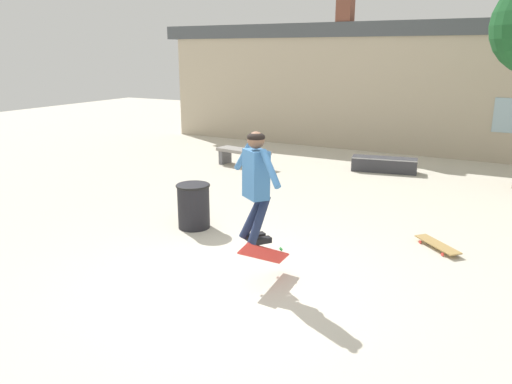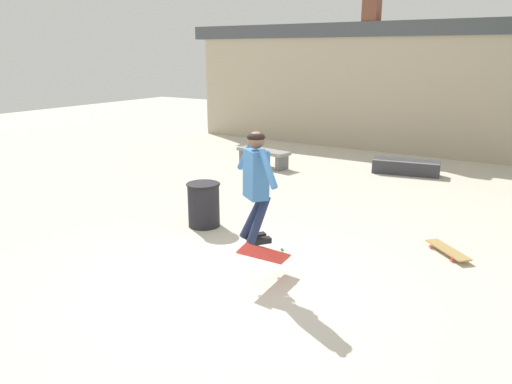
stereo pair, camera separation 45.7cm
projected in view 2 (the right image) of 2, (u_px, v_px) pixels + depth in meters
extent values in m
plane|color=beige|center=(240.00, 282.00, 6.46)|extent=(40.00, 40.00, 0.00)
cube|color=#B7A88E|center=(437.00, 98.00, 13.86)|extent=(15.91, 0.40, 3.30)
cube|color=#474C51|center=(444.00, 27.00, 13.35)|extent=(16.70, 0.52, 0.42)
cube|color=brown|center=(372.00, 6.00, 14.24)|extent=(0.44, 0.44, 0.84)
cube|color=gray|center=(263.00, 151.00, 12.89)|extent=(1.54, 0.69, 0.08)
cube|color=slate|center=(246.00, 156.00, 13.35)|extent=(0.18, 0.40, 0.37)
cube|color=slate|center=(282.00, 163.00, 12.55)|extent=(0.18, 0.40, 0.37)
cube|color=#38383D|center=(406.00, 167.00, 12.13)|extent=(1.62, 0.71, 0.36)
cube|color=#B7B7BC|center=(405.00, 162.00, 11.89)|extent=(1.55, 0.31, 0.02)
cylinder|color=black|center=(204.00, 205.00, 8.46)|extent=(0.54, 0.54, 0.76)
torus|color=black|center=(203.00, 184.00, 8.37)|extent=(0.58, 0.58, 0.04)
cube|color=teal|center=(256.00, 174.00, 6.11)|extent=(0.41, 0.38, 0.61)
sphere|color=brown|center=(256.00, 140.00, 5.99)|extent=(0.29, 0.29, 0.21)
ellipsoid|color=black|center=(256.00, 137.00, 5.98)|extent=(0.31, 0.31, 0.12)
cylinder|color=#1E2847|center=(253.00, 216.00, 6.34)|extent=(0.35, 0.31, 0.62)
cube|color=black|center=(256.00, 236.00, 6.42)|extent=(0.23, 0.27, 0.07)
cylinder|color=#1E2847|center=(259.00, 220.00, 6.19)|extent=(0.23, 0.39, 0.62)
cube|color=black|center=(261.00, 241.00, 6.27)|extent=(0.23, 0.27, 0.07)
cylinder|color=teal|center=(245.00, 157.00, 6.40)|extent=(0.39, 0.31, 0.41)
cylinder|color=teal|center=(268.00, 169.00, 5.74)|extent=(0.39, 0.31, 0.41)
cube|color=red|center=(265.00, 254.00, 6.43)|extent=(0.37, 0.78, 0.54)
cylinder|color=green|center=(282.00, 250.00, 6.59)|extent=(0.06, 0.08, 0.06)
cylinder|color=green|center=(271.00, 260.00, 6.68)|extent=(0.06, 0.08, 0.06)
cylinder|color=green|center=(255.00, 242.00, 6.23)|extent=(0.06, 0.08, 0.06)
cylinder|color=green|center=(244.00, 253.00, 6.32)|extent=(0.06, 0.08, 0.06)
cube|color=#AD894C|center=(448.00, 250.00, 7.34)|extent=(0.76, 0.73, 0.02)
cylinder|color=#DB3D33|center=(466.00, 259.00, 7.13)|extent=(0.05, 0.05, 0.05)
cylinder|color=#DB3D33|center=(452.00, 260.00, 7.08)|extent=(0.05, 0.05, 0.05)
cylinder|color=#DB3D33|center=(444.00, 245.00, 7.62)|extent=(0.05, 0.05, 0.05)
cylinder|color=#DB3D33|center=(430.00, 247.00, 7.57)|extent=(0.05, 0.05, 0.05)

